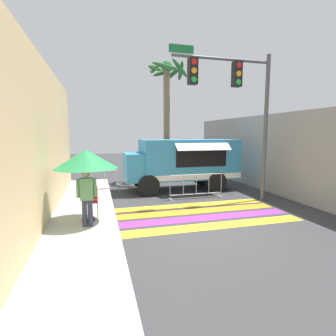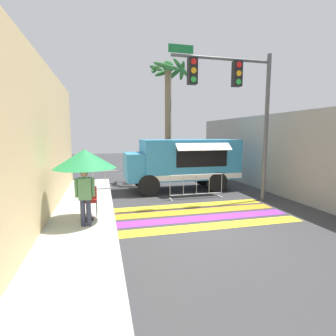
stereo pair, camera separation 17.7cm
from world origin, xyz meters
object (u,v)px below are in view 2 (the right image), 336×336
at_px(food_truck, 181,161).
at_px(vendor_person, 85,194).
at_px(folding_chair, 89,198).
at_px(barricade_front, 196,186).
at_px(barricade_side, 117,181).
at_px(palm_tree, 168,98).
at_px(traffic_signal_pole, 237,94).
at_px(patio_umbrella, 85,159).

bearing_deg(food_truck, vendor_person, -132.07).
relative_size(folding_chair, barricade_front, 0.38).
height_order(food_truck, vendor_person, food_truck).
xyz_separation_m(food_truck, vendor_person, (-4.10, -4.54, -0.36)).
xyz_separation_m(barricade_side, palm_tree, (2.99, 2.17, 4.15)).
xyz_separation_m(folding_chair, palm_tree, (4.07, 6.01, 3.97)).
bearing_deg(vendor_person, traffic_signal_pole, 7.57).
distance_m(food_truck, palm_tree, 4.11).
relative_size(traffic_signal_pole, patio_umbrella, 2.75).
xyz_separation_m(traffic_signal_pole, barricade_side, (-4.31, 3.05, -3.63)).
bearing_deg(folding_chair, food_truck, 47.99).
bearing_deg(traffic_signal_pole, barricade_front, 141.83).
xyz_separation_m(traffic_signal_pole, barricade_front, (-1.20, 0.94, -3.62)).
bearing_deg(vendor_person, barricade_side, 65.90).
height_order(traffic_signal_pole, barricade_side, traffic_signal_pole).
bearing_deg(traffic_signal_pole, palm_tree, 104.19).
relative_size(traffic_signal_pole, vendor_person, 3.64).
bearing_deg(traffic_signal_pole, vendor_person, -161.43).
distance_m(traffic_signal_pole, barricade_front, 3.93).
distance_m(vendor_person, barricade_front, 5.10).
height_order(barricade_front, palm_tree, palm_tree).
bearing_deg(barricade_side, traffic_signal_pole, -35.34).
relative_size(food_truck, palm_tree, 0.80).
xyz_separation_m(folding_chair, barricade_side, (1.08, 3.84, -0.18)).
bearing_deg(food_truck, palm_tree, 89.52).
relative_size(traffic_signal_pole, palm_tree, 0.87).
relative_size(patio_umbrella, palm_tree, 0.31).
relative_size(folding_chair, vendor_person, 0.55).
bearing_deg(barricade_front, traffic_signal_pole, -38.17).
bearing_deg(traffic_signal_pole, folding_chair, -171.69).
height_order(food_truck, barricade_side, food_truck).
relative_size(patio_umbrella, barricade_side, 0.96).
relative_size(vendor_person, palm_tree, 0.24).
relative_size(traffic_signal_pole, barricade_side, 2.63).
distance_m(barricade_side, palm_tree, 5.55).
bearing_deg(folding_chair, vendor_person, -85.99).
height_order(food_truck, folding_chair, food_truck).
height_order(folding_chair, barricade_side, folding_chair).
relative_size(folding_chair, palm_tree, 0.13).
height_order(patio_umbrella, folding_chair, patio_umbrella).
bearing_deg(patio_umbrella, traffic_signal_pole, 14.11).
relative_size(patio_umbrella, folding_chair, 2.38).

